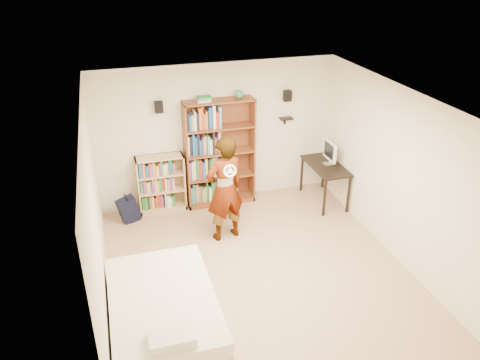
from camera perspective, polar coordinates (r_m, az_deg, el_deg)
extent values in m
cube|color=tan|center=(7.38, 2.19, -11.08)|extent=(4.50, 5.00, 0.01)
cube|color=beige|center=(8.82, -2.84, 5.63)|extent=(4.50, 0.02, 2.70)
cube|color=beige|center=(4.77, 12.42, -15.67)|extent=(4.50, 0.02, 2.70)
cube|color=beige|center=(6.36, -17.25, -4.51)|extent=(0.02, 5.00, 2.70)
cube|color=beige|center=(7.60, 18.67, 0.57)|extent=(0.02, 5.00, 2.70)
cube|color=white|center=(6.11, 2.63, 9.36)|extent=(4.50, 5.00, 0.02)
cube|color=white|center=(8.41, -3.00, 13.98)|extent=(4.50, 0.06, 0.06)
cube|color=white|center=(4.04, 14.03, -1.38)|extent=(4.50, 0.06, 0.06)
cube|color=white|center=(5.82, -18.70, 6.74)|extent=(0.06, 5.00, 0.06)
cube|color=white|center=(7.14, 20.02, 10.10)|extent=(0.06, 5.00, 0.06)
cube|color=black|center=(8.34, -9.87, 8.75)|extent=(0.14, 0.12, 0.20)
cube|color=black|center=(8.92, 5.80, 10.18)|extent=(0.14, 0.12, 0.20)
cube|color=black|center=(9.07, 5.65, 7.47)|extent=(0.25, 0.16, 0.02)
imported|color=black|center=(7.70, -1.88, -1.14)|extent=(0.76, 0.59, 1.84)
torus|color=white|center=(7.18, -1.24, 1.10)|extent=(0.21, 0.08, 0.21)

